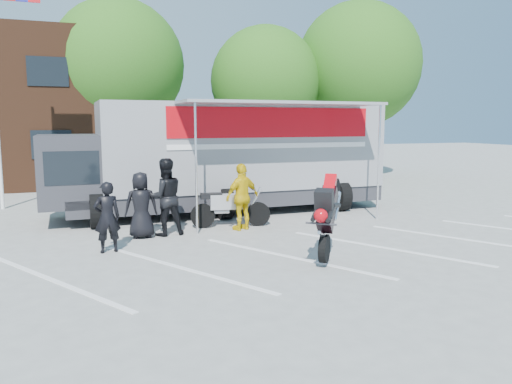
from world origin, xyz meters
TOP-DOWN VIEW (x-y plane):
  - ground at (0.00, 0.00)m, footprint 100.00×100.00m
  - parking_bay_lines at (0.00, 1.00)m, footprint 18.09×13.33m
  - flagpole at (-6.24, 10.00)m, footprint 1.61×0.12m
  - tree_left at (-2.00, 16.00)m, footprint 6.12×6.12m
  - tree_mid at (5.00, 15.00)m, footprint 5.44×5.44m
  - tree_right at (10.00, 14.50)m, footprint 6.46×6.46m
  - transporter_truck at (0.57, 6.73)m, footprint 11.16×5.53m
  - parked_motorcycle at (-0.07, 4.51)m, footprint 2.39×1.12m
  - stunt_bike_rider at (0.97, 0.61)m, footprint 1.66×1.79m
  - spectator_leather_a at (-2.60, 3.99)m, footprint 0.85×0.58m
  - spectator_leather_b at (-3.50, 2.79)m, footprint 0.63×0.46m
  - spectator_leather_c at (-1.97, 4.09)m, footprint 1.05×0.86m
  - spectator_hivis at (0.11, 4.02)m, footprint 1.15×0.79m

SIDE VIEW (x-z plane):
  - ground at x=0.00m, z-range 0.00..0.00m
  - transporter_truck at x=0.57m, z-range -1.76..1.76m
  - parked_motorcycle at x=-0.07m, z-range -0.60..0.60m
  - stunt_bike_rider at x=0.97m, z-range -0.98..0.98m
  - parking_bay_lines at x=0.00m, z-range 0.00..0.01m
  - spectator_leather_b at x=-3.50m, z-range 0.00..1.61m
  - spectator_leather_a at x=-2.60m, z-range 0.00..1.69m
  - spectator_hivis at x=0.11m, z-range 0.00..1.82m
  - spectator_leather_c at x=-1.97m, z-range 0.00..2.01m
  - tree_mid at x=5.00m, z-range 1.10..8.78m
  - flagpole at x=-6.24m, z-range 1.05..9.05m
  - tree_left at x=-2.00m, z-range 1.25..9.89m
  - tree_right at x=10.00m, z-range 1.32..10.44m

